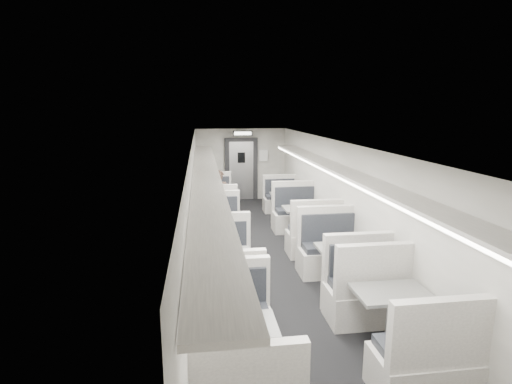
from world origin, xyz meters
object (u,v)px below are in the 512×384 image
object	(u,v)px
booth_left_a	(214,206)
booth_left_d	(238,354)
booth_right_c	(346,270)
passenger	(220,200)
exit_sign	(243,133)
booth_left_c	(225,273)
booth_right_b	(304,224)
vestibule_door	(241,170)
booth_right_d	(390,319)
booth_left_b	(219,236)
booth_right_a	(286,205)

from	to	relation	value
booth_left_a	booth_left_d	xyz separation A→B (m)	(0.00, -6.89, -0.02)
booth_right_c	passenger	size ratio (longest dim) A/B	1.54
passenger	exit_sign	size ratio (longest dim) A/B	2.46
booth_left_c	booth_right_b	bearing A→B (deg)	51.17
passenger	vestibule_door	size ratio (longest dim) A/B	0.73
booth_left_c	exit_sign	xyz separation A→B (m)	(1.00, 6.50, 1.90)
booth_left_a	booth_left_c	xyz separation A→B (m)	(0.00, -4.64, -0.02)
booth_left_c	exit_sign	size ratio (longest dim) A/B	3.42
booth_left_d	booth_right_b	size ratio (longest dim) A/B	0.91
booth_right_d	vestibule_door	xyz separation A→B (m)	(-1.00, 8.82, 0.63)
booth_left_c	vestibule_door	bearing A→B (deg)	81.86
booth_left_c	booth_right_b	world-z (taller)	booth_right_b
booth_right_c	booth_right_d	xyz separation A→B (m)	(0.00, -1.58, -0.01)
booth_right_c	vestibule_door	bearing A→B (deg)	97.87
booth_right_b	passenger	distance (m)	2.33
booth_left_c	booth_left_b	bearing A→B (deg)	90.00
booth_left_a	booth_right_b	bearing A→B (deg)	-47.20
booth_right_b	passenger	bearing A→B (deg)	144.97
booth_left_b	booth_left_c	distance (m)	1.96
booth_right_a	booth_left_d	bearing A→B (deg)	-106.44
booth_left_d	booth_right_c	bearing A→B (deg)	45.01
booth_right_a	passenger	bearing A→B (deg)	-158.98
booth_left_b	vestibule_door	size ratio (longest dim) A/B	1.04
booth_left_a	booth_left_b	size ratio (longest dim) A/B	1.02
booth_left_d	exit_sign	bearing A→B (deg)	83.48
booth_right_d	booth_right_b	bearing A→B (deg)	90.00
booth_right_a	vestibule_door	world-z (taller)	vestibule_door
passenger	exit_sign	xyz separation A→B (m)	(0.89, 2.70, 1.52)
vestibule_door	booth_right_c	bearing A→B (deg)	-82.13
booth_right_a	passenger	size ratio (longest dim) A/B	1.34
booth_right_c	vestibule_door	distance (m)	7.33
booth_left_a	booth_right_d	xyz separation A→B (m)	(2.00, -6.47, 0.01)
booth_left_c	booth_right_d	world-z (taller)	booth_right_d
booth_left_a	booth_right_a	size ratio (longest dim) A/B	1.09
booth_right_a	booth_right_c	xyz separation A→B (m)	(0.00, -4.78, 0.06)
booth_left_d	passenger	world-z (taller)	passenger
booth_left_c	passenger	xyz separation A→B (m)	(0.11, 3.81, 0.38)
booth_left_d	booth_right_d	distance (m)	2.04
booth_right_a	booth_right_b	world-z (taller)	booth_right_b
booth_right_c	passenger	bearing A→B (deg)	114.96
exit_sign	booth_right_d	bearing A→B (deg)	-83.15
booth_right_c	booth_left_b	bearing A→B (deg)	132.26
booth_left_d	booth_right_a	distance (m)	7.07
booth_left_a	passenger	world-z (taller)	passenger
booth_right_d	passenger	distance (m)	5.95
booth_left_b	booth_right_d	xyz separation A→B (m)	(2.00, -3.78, 0.02)
booth_left_b	booth_right_b	distance (m)	2.07
booth_left_b	booth_right_c	distance (m)	2.97
booth_left_b	booth_right_b	xyz separation A→B (m)	(2.00, 0.53, 0.03)
passenger	booth_right_d	bearing A→B (deg)	-81.71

